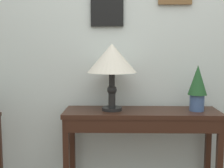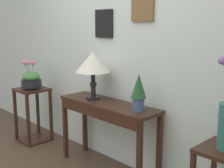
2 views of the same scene
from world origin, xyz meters
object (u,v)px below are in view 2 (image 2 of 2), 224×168
(potted_plant_on_console, at_px, (139,91))
(pedestal_stand_left, at_px, (33,115))
(table_lamp, at_px, (93,63))
(console_table, at_px, (106,114))
(planter_bowl_wide_left, at_px, (31,79))

(potted_plant_on_console, relative_size, pedestal_stand_left, 0.49)
(potted_plant_on_console, bearing_deg, table_lamp, 179.47)
(console_table, relative_size, pedestal_stand_left, 1.66)
(pedestal_stand_left, distance_m, planter_bowl_wide_left, 0.49)
(table_lamp, height_order, planter_bowl_wide_left, table_lamp)
(potted_plant_on_console, distance_m, planter_bowl_wide_left, 1.78)
(console_table, distance_m, pedestal_stand_left, 1.37)
(potted_plant_on_console, distance_m, pedestal_stand_left, 1.87)
(planter_bowl_wide_left, bearing_deg, pedestal_stand_left, 8.82)
(potted_plant_on_console, relative_size, planter_bowl_wide_left, 0.92)
(potted_plant_on_console, height_order, pedestal_stand_left, potted_plant_on_console)
(console_table, bearing_deg, pedestal_stand_left, -174.79)
(table_lamp, height_order, pedestal_stand_left, table_lamp)
(table_lamp, bearing_deg, planter_bowl_wide_left, -172.52)
(console_table, height_order, table_lamp, table_lamp)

